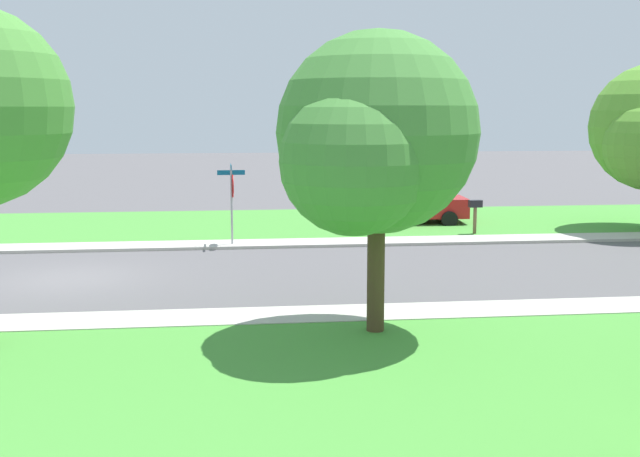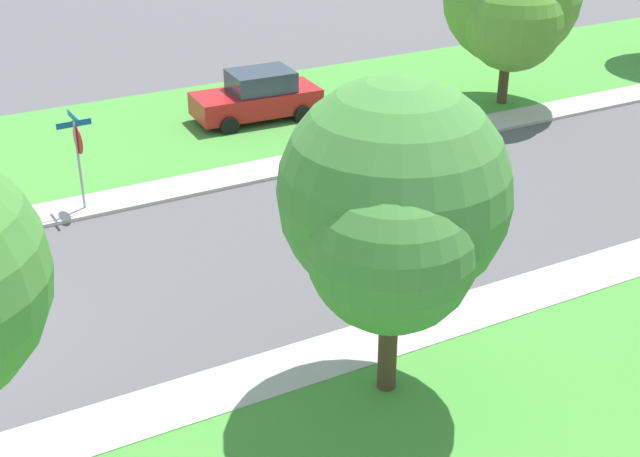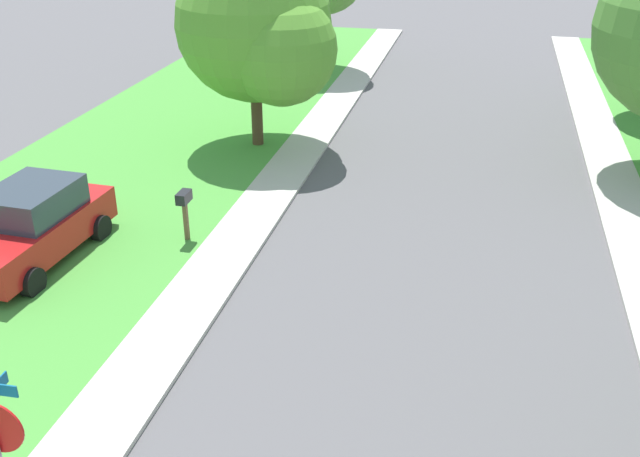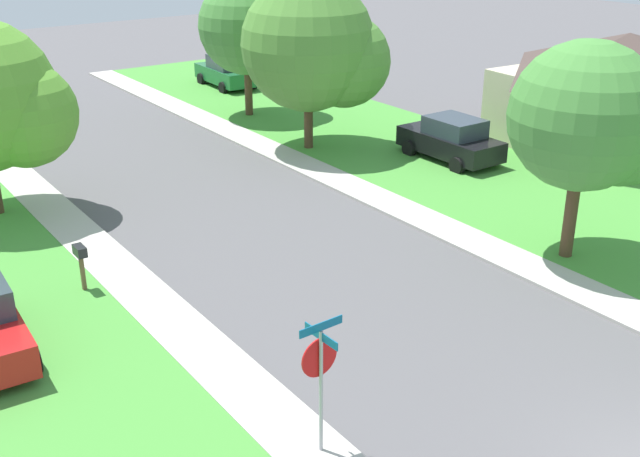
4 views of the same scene
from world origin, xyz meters
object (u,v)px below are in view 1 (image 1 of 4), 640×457
object	(u,v)px
car_red_far_down_street	(413,203)
stop_sign_far_corner	(232,191)
tree_sidewalk_near	(372,140)
mailbox	(475,208)

from	to	relation	value
car_red_far_down_street	stop_sign_far_corner	bearing A→B (deg)	-58.97
car_red_far_down_street	tree_sidewalk_near	size ratio (longest dim) A/B	0.71
stop_sign_far_corner	tree_sidewalk_near	xyz separation A→B (m)	(10.89, 2.76, 2.12)
tree_sidewalk_near	stop_sign_far_corner	bearing A→B (deg)	-165.79
car_red_far_down_street	mailbox	bearing A→B (deg)	27.96
tree_sidewalk_near	mailbox	bearing A→B (deg)	153.67
tree_sidewalk_near	mailbox	xyz separation A→B (m)	(-12.18, 6.03, -3.00)
car_red_far_down_street	tree_sidewalk_near	xyz separation A→B (m)	(15.20, -4.42, 3.13)
stop_sign_far_corner	mailbox	xyz separation A→B (m)	(-1.29, 8.78, -0.88)
car_red_far_down_street	mailbox	distance (m)	3.43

